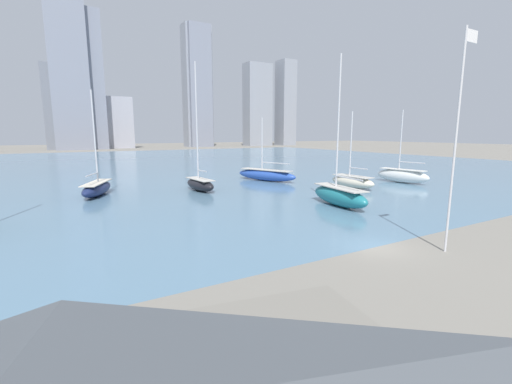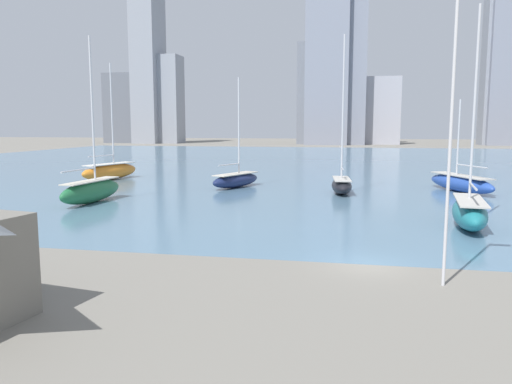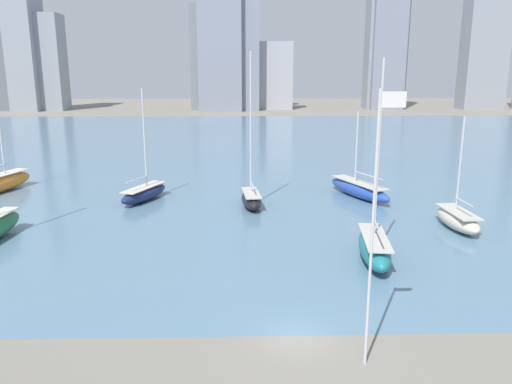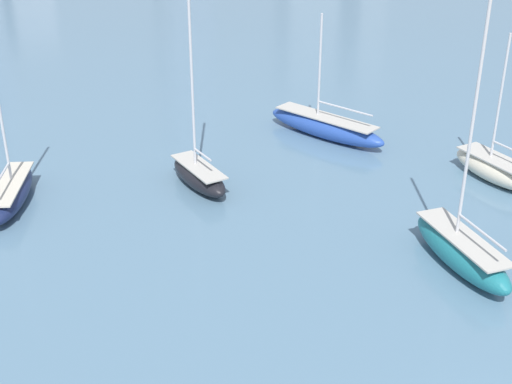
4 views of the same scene
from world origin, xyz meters
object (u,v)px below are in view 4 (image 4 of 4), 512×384
object	(u,v)px
sailboat_blue	(326,126)
sailboat_cream	(495,168)
sailboat_black	(199,174)
sailboat_teal	(461,251)
sailboat_navy	(11,192)

from	to	relation	value
sailboat_blue	sailboat_cream	world-z (taller)	sailboat_cream
sailboat_black	sailboat_teal	bearing A→B (deg)	-65.38
sailboat_cream	sailboat_teal	xyz separation A→B (m)	(-9.81, -7.85, 0.18)
sailboat_navy	sailboat_cream	size ratio (longest dim) A/B	1.21
sailboat_blue	sailboat_black	world-z (taller)	sailboat_black
sailboat_teal	sailboat_black	size ratio (longest dim) A/B	0.93
sailboat_navy	sailboat_cream	distance (m)	33.03
sailboat_navy	sailboat_cream	bearing A→B (deg)	2.79
sailboat_black	sailboat_blue	bearing A→B (deg)	12.19
sailboat_teal	sailboat_black	world-z (taller)	sailboat_black
sailboat_teal	sailboat_black	xyz separation A→B (m)	(-9.20, 16.08, -0.11)
sailboat_navy	sailboat_blue	size ratio (longest dim) A/B	1.14
sailboat_navy	sailboat_teal	distance (m)	28.54
sailboat_navy	sailboat_black	world-z (taller)	sailboat_black
sailboat_blue	sailboat_cream	size ratio (longest dim) A/B	1.06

